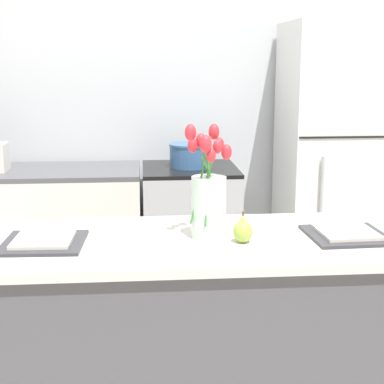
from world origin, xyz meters
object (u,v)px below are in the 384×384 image
object	(u,v)px
flower_vase	(208,197)
pear_figurine	(243,230)
stove_range	(190,234)
refrigerator	(335,164)
plate_setting_left	(44,242)
cooking_pot	(190,155)

from	to	relation	value
flower_vase	pear_figurine	size ratio (longest dim) A/B	3.70
stove_range	pear_figurine	distance (m)	1.74
refrigerator	plate_setting_left	bearing A→B (deg)	-134.61
refrigerator	pear_figurine	bearing A→B (deg)	-118.17
pear_figurine	cooking_pot	world-z (taller)	cooking_pot
stove_range	flower_vase	bearing A→B (deg)	-92.17
stove_range	pear_figurine	bearing A→B (deg)	-88.03
plate_setting_left	flower_vase	bearing A→B (deg)	2.81
stove_range	flower_vase	size ratio (longest dim) A/B	2.08
flower_vase	cooking_pot	distance (m)	1.62
stove_range	flower_vase	world-z (taller)	flower_vase
stove_range	plate_setting_left	size ratio (longest dim) A/B	2.98
refrigerator	cooking_pot	bearing A→B (deg)	179.01
refrigerator	pear_figurine	size ratio (longest dim) A/B	15.50
plate_setting_left	cooking_pot	world-z (taller)	cooking_pot
refrigerator	flower_vase	xyz separation A→B (m)	(-1.01, -1.60, 0.17)
flower_vase	pear_figurine	bearing A→B (deg)	-29.54
refrigerator	plate_setting_left	size ratio (longest dim) A/B	6.02
refrigerator	flower_vase	size ratio (longest dim) A/B	4.19
flower_vase	cooking_pot	bearing A→B (deg)	87.69
stove_range	plate_setting_left	xyz separation A→B (m)	(-0.66, -1.63, 0.47)
plate_setting_left	cooking_pot	size ratio (longest dim) A/B	1.09
flower_vase	refrigerator	bearing A→B (deg)	57.73
flower_vase	cooking_pot	xyz separation A→B (m)	(0.07, 1.62, -0.10)
pear_figurine	plate_setting_left	size ratio (longest dim) A/B	0.39
flower_vase	pear_figurine	distance (m)	0.17
stove_range	cooking_pot	xyz separation A→B (m)	(0.00, 0.02, 0.52)
flower_vase	plate_setting_left	size ratio (longest dim) A/B	1.44
cooking_pot	pear_figurine	bearing A→B (deg)	-88.21
plate_setting_left	pear_figurine	bearing A→B (deg)	-3.01
pear_figurine	plate_setting_left	world-z (taller)	pear_figurine
pear_figurine	plate_setting_left	xyz separation A→B (m)	(-0.71, 0.04, -0.04)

